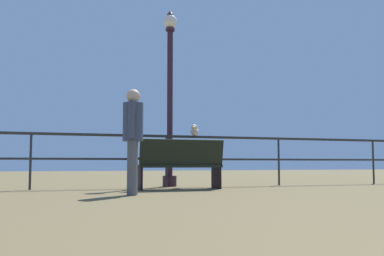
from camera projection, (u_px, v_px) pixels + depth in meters
pier_railing at (166, 148)px, 8.76m from camera, size 25.49×0.05×1.04m
bench_near_left at (180, 162)px, 8.04m from camera, size 1.57×0.64×0.91m
lamppost_center at (170, 91)px, 9.22m from camera, size 0.30×0.30×3.74m
person_by_bench at (133, 134)px, 6.62m from camera, size 0.31×0.49×1.60m
seagull_on_rail at (195, 131)px, 8.96m from camera, size 0.28×0.44×0.22m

